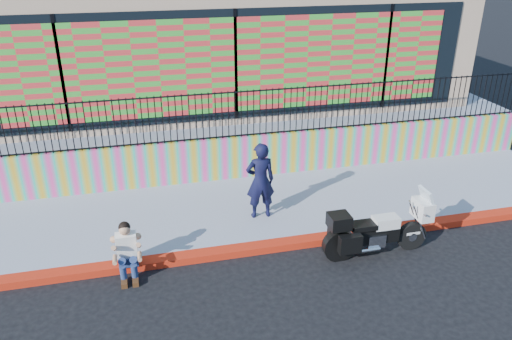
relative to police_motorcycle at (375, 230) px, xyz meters
name	(u,v)px	position (x,y,z in m)	size (l,w,h in m)	color
ground	(278,248)	(-1.78, 0.65, -0.56)	(90.00, 90.00, 0.00)	black
red_curb	(279,245)	(-1.78, 0.65, -0.49)	(16.00, 0.30, 0.15)	#B1250C
sidewalk	(259,207)	(-1.78, 2.30, -0.49)	(16.00, 3.00, 0.15)	gray
mural_wall	(244,156)	(-1.78, 3.90, 0.14)	(16.00, 0.20, 1.10)	#F03F95
metal_fence	(244,114)	(-1.78, 3.90, 1.29)	(15.80, 0.04, 1.20)	black
elevated_platform	(212,102)	(-1.78, 9.00, 0.06)	(16.00, 10.00, 1.25)	gray
storefront_building	(210,26)	(-1.78, 8.78, 2.68)	(14.00, 8.06, 4.00)	tan
police_motorcycle	(375,230)	(0.00, 0.00, 0.00)	(2.16, 0.72, 1.35)	black
police_officer	(260,181)	(-1.89, 1.78, 0.46)	(0.63, 0.42, 1.74)	black
seated_man	(128,256)	(-4.76, 0.42, -0.11)	(0.54, 0.71, 1.06)	navy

